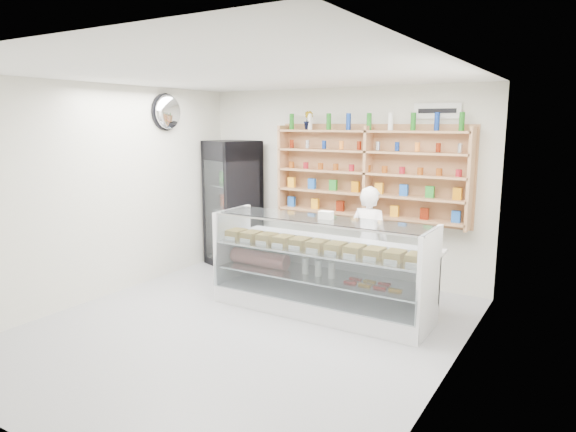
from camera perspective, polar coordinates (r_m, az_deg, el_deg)
The scene contains 8 objects.
room at distance 5.57m, azimuth -5.37°, elevation 1.00°, with size 5.00×5.00×5.00m.
display_counter at distance 6.36m, azimuth 3.64°, elevation -7.71°, with size 2.71×0.81×1.18m.
shop_worker at distance 6.90m, azimuth 8.97°, elevation -2.83°, with size 0.54×0.36×1.49m, color white.
drinks_cooler at distance 8.35m, azimuth -6.15°, elevation 1.42°, with size 0.92×0.90×2.01m.
wall_shelving at distance 7.33m, azimuth 8.84°, elevation 4.71°, with size 2.84×0.28×1.33m.
potted_plant at distance 7.72m, azimuth 2.29°, elevation 10.58°, with size 0.15×0.12×0.27m, color #1E6626.
security_mirror at distance 7.83m, azimuth -13.17°, elevation 11.19°, with size 0.15×0.50×0.50m, color silver.
wall_sign at distance 7.13m, azimuth 16.27°, elevation 11.15°, with size 0.62×0.03×0.20m, color white.
Camera 1 is at (3.29, -4.40, 2.31)m, focal length 32.00 mm.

